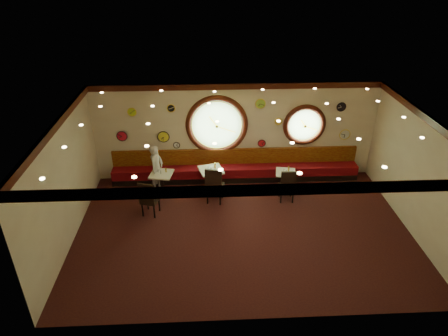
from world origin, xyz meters
TOP-DOWN VIEW (x-y plane):
  - floor at (0.00, 0.00)m, footprint 9.00×6.00m
  - ceiling at (0.00, 0.00)m, footprint 9.00×6.00m
  - wall_back at (0.00, 3.00)m, footprint 9.00×0.02m
  - wall_front at (0.00, -3.00)m, footprint 9.00×0.02m
  - wall_left at (-4.50, 0.00)m, footprint 0.02×6.00m
  - wall_right at (4.50, 0.00)m, footprint 0.02×6.00m
  - molding_back at (0.00, 2.95)m, footprint 9.00×0.10m
  - molding_front at (0.00, -2.95)m, footprint 9.00×0.10m
  - molding_left at (-4.45, 0.00)m, footprint 0.10×6.00m
  - molding_right at (4.45, 0.00)m, footprint 0.10×6.00m
  - banquette_base at (0.00, 2.72)m, footprint 8.00×0.55m
  - banquette_seat at (0.00, 2.72)m, footprint 8.00×0.55m
  - banquette_back at (0.00, 2.94)m, footprint 8.00×0.10m
  - porthole_left_glass at (-0.60, 3.00)m, footprint 1.66×0.02m
  - porthole_left_frame at (-0.60, 2.98)m, footprint 1.98×0.18m
  - porthole_left_ring at (-0.60, 2.95)m, footprint 1.61×0.03m
  - porthole_right_glass at (2.20, 3.00)m, footprint 1.10×0.02m
  - porthole_right_frame at (2.20, 2.98)m, footprint 1.38×0.18m
  - porthole_right_ring at (2.20, 2.95)m, footprint 1.09×0.03m
  - wall_clock_0 at (1.35, 2.96)m, footprint 0.22×0.03m
  - wall_clock_1 at (3.30, 2.96)m, footprint 0.28×0.03m
  - wall_clock_2 at (-1.90, 2.96)m, footprint 0.20×0.03m
  - wall_clock_3 at (-3.20, 2.96)m, footprint 0.26×0.03m
  - wall_clock_4 at (-2.30, 2.96)m, footprint 0.36×0.03m
  - wall_clock_5 at (3.55, 2.96)m, footprint 0.34×0.03m
  - wall_clock_6 at (0.75, 2.96)m, footprint 0.30×0.03m
  - wall_clock_7 at (-3.60, 2.96)m, footprint 0.32×0.03m
  - wall_clock_8 at (0.85, 2.96)m, footprint 0.24×0.03m
  - wall_clock_9 at (-2.00, 2.96)m, footprint 0.24×0.03m
  - table_a at (-2.34, 1.97)m, footprint 0.77×0.77m
  - table_b at (-0.82, 2.08)m, footprint 0.84×0.84m
  - table_c at (1.50, 1.98)m, footprint 0.69×0.69m
  - chair_a at (-2.61, 0.81)m, footprint 0.58×0.58m
  - chair_b at (-0.74, 1.38)m, footprint 0.60×0.60m
  - chair_c at (1.44, 1.34)m, footprint 0.47×0.47m
  - condiment_a_salt at (-2.44, 2.05)m, footprint 0.03×0.03m
  - condiment_b_salt at (-0.91, 2.12)m, footprint 0.04×0.04m
  - condiment_c_salt at (1.44, 1.99)m, footprint 0.04×0.04m
  - condiment_a_pepper at (-2.35, 1.96)m, footprint 0.04×0.04m
  - condiment_b_pepper at (-0.82, 2.02)m, footprint 0.04×0.04m
  - condiment_c_pepper at (1.50, 1.91)m, footprint 0.03×0.03m
  - condiment_a_bottle at (-2.20, 2.05)m, footprint 0.04×0.04m
  - condiment_b_bottle at (-0.69, 2.16)m, footprint 0.05×0.05m
  - condiment_c_bottle at (1.60, 2.05)m, footprint 0.05×0.05m
  - waiter at (-2.50, 2.20)m, footprint 0.55×0.66m

SIDE VIEW (x-z plane):
  - floor at x=0.00m, z-range 0.00..0.00m
  - banquette_base at x=0.00m, z-range 0.00..0.20m
  - banquette_seat at x=0.00m, z-range 0.20..0.50m
  - table_c at x=1.50m, z-range 0.09..0.74m
  - table_a at x=-2.34m, z-range 0.09..0.82m
  - table_b at x=-0.82m, z-range 0.10..0.86m
  - chair_c at x=1.44m, z-range 0.28..0.96m
  - chair_a at x=-2.61m, z-range 0.29..0.97m
  - chair_b at x=-0.74m, z-range 0.31..1.04m
  - condiment_c_pepper at x=1.50m, z-range 0.66..0.75m
  - condiment_c_salt at x=1.44m, z-range 0.66..0.76m
  - condiment_c_bottle at x=1.60m, z-range 0.66..0.82m
  - banquette_back at x=0.00m, z-range 0.48..1.02m
  - condiment_a_salt at x=-2.44m, z-range 0.72..0.82m
  - condiment_a_pepper at x=-2.35m, z-range 0.72..0.82m
  - waiter at x=-2.50m, z-range 0.00..1.55m
  - condiment_a_bottle at x=-2.20m, z-range 0.72..0.86m
  - condiment_b_salt at x=-0.91m, z-range 0.76..0.86m
  - condiment_b_pepper at x=-0.82m, z-range 0.76..0.88m
  - condiment_b_bottle at x=-0.69m, z-range 0.76..0.93m
  - wall_clock_2 at x=-1.90m, z-range 1.10..1.30m
  - wall_clock_8 at x=0.85m, z-range 1.08..1.32m
  - wall_clock_5 at x=3.55m, z-range 1.28..1.62m
  - wall_clock_4 at x=-2.30m, z-range 1.32..1.68m
  - wall_clock_7 at x=-3.60m, z-range 1.39..1.71m
  - wall_back at x=0.00m, z-range 0.00..3.20m
  - wall_front at x=0.00m, z-range 0.00..3.20m
  - wall_left at x=-4.50m, z-range 0.00..3.20m
  - wall_right at x=4.50m, z-range 0.00..3.20m
  - porthole_right_ring at x=2.20m, z-range 1.26..2.34m
  - porthole_right_glass at x=2.20m, z-range 1.25..2.35m
  - porthole_right_frame at x=2.20m, z-range 1.11..2.49m
  - porthole_left_glass at x=-0.60m, z-range 1.02..2.68m
  - porthole_left_frame at x=-0.60m, z-range 0.86..2.84m
  - porthole_left_ring at x=-0.60m, z-range 1.04..2.66m
  - wall_clock_0 at x=1.35m, z-range 1.84..2.06m
  - wall_clock_3 at x=-3.20m, z-range 2.22..2.48m
  - wall_clock_1 at x=3.30m, z-range 2.26..2.54m
  - wall_clock_9 at x=-2.00m, z-range 2.33..2.57m
  - wall_clock_6 at x=0.75m, z-range 2.40..2.70m
  - molding_back at x=0.00m, z-range 3.02..3.20m
  - molding_front at x=0.00m, z-range 3.02..3.20m
  - molding_left at x=-4.45m, z-range 3.02..3.20m
  - molding_right at x=4.45m, z-range 3.02..3.20m
  - ceiling at x=0.00m, z-range 3.19..3.21m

